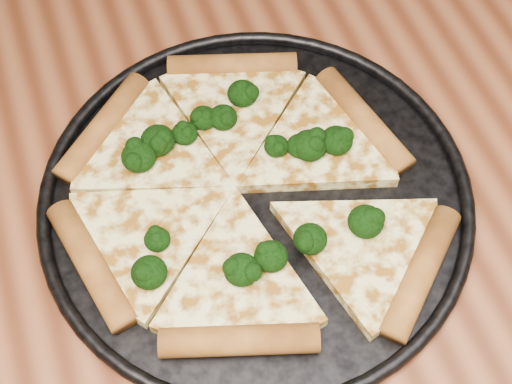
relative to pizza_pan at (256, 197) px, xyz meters
name	(u,v)px	position (x,y,z in m)	size (l,w,h in m)	color
pizza_pan	(256,197)	(0.00, 0.00, 0.00)	(0.37, 0.37, 0.02)	black
pizza	(241,190)	(-0.01, 0.01, 0.01)	(0.32, 0.33, 0.02)	#F8EF98
broccoli_florets	(244,177)	(-0.01, 0.01, 0.02)	(0.22, 0.19, 0.02)	black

